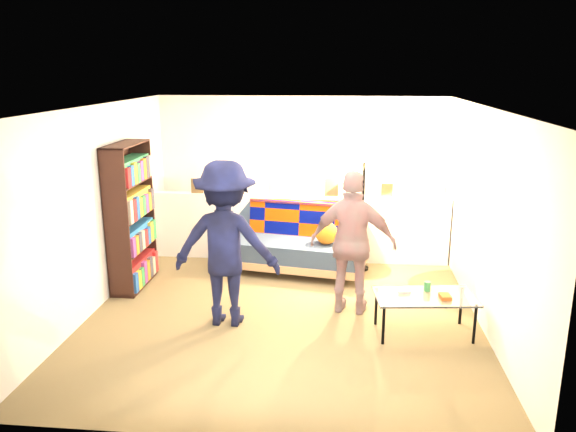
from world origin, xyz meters
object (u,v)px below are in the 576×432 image
object	(u,v)px
futon_sofa	(297,243)
bookshelf	(131,221)
coffee_table	(425,298)
person_right	(353,243)
floor_lamp	(364,191)
person_left	(226,244)

from	to	relation	value
futon_sofa	bookshelf	size ratio (longest dim) A/B	1.10
bookshelf	coffee_table	world-z (taller)	bookshelf
futon_sofa	bookshelf	xyz separation A→B (m)	(-2.11, -0.80, 0.49)
coffee_table	person_right	world-z (taller)	person_right
person_right	futon_sofa	bearing A→B (deg)	-52.93
futon_sofa	floor_lamp	bearing A→B (deg)	7.34
futon_sofa	person_left	distance (m)	1.97
floor_lamp	futon_sofa	bearing A→B (deg)	-172.66
futon_sofa	person_right	size ratio (longest dim) A/B	1.23
futon_sofa	floor_lamp	xyz separation A→B (m)	(0.93, 0.12, 0.76)
person_right	floor_lamp	bearing A→B (deg)	-88.59
floor_lamp	person_right	size ratio (longest dim) A/B	0.95
person_right	person_left	bearing A→B (deg)	24.55
coffee_table	person_left	xyz separation A→B (m)	(-2.19, 0.09, 0.51)
floor_lamp	person_left	xyz separation A→B (m)	(-1.58, -1.91, -0.22)
coffee_table	person_left	bearing A→B (deg)	177.65
futon_sofa	coffee_table	bearing A→B (deg)	-50.53
bookshelf	person_left	xyz separation A→B (m)	(1.47, -0.99, 0.05)
floor_lamp	coffee_table	bearing A→B (deg)	-72.90
futon_sofa	person_right	world-z (taller)	person_right
bookshelf	floor_lamp	xyz separation A→B (m)	(3.05, 0.92, 0.27)
person_left	floor_lamp	bearing A→B (deg)	-127.67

